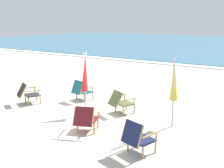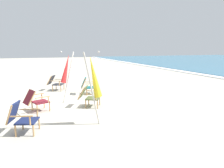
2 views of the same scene
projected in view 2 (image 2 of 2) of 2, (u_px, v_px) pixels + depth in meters
name	position (u px, v px, depth m)	size (l,w,h in m)	color
ground_plane	(54.00, 103.00, 7.96)	(80.00, 80.00, 0.00)	#B7AF9E
beach_chair_far_center	(35.00, 100.00, 6.77)	(0.81, 0.92, 0.78)	maroon
beach_chair_back_right	(55.00, 82.00, 10.23)	(0.85, 0.94, 0.78)	#28282D
beach_chair_front_right	(88.00, 85.00, 9.40)	(0.70, 0.81, 0.80)	#196066
beach_chair_front_left	(21.00, 117.00, 5.06)	(0.74, 0.81, 0.82)	#19234C
beach_chair_back_left	(88.00, 95.00, 7.39)	(0.85, 0.94, 0.78)	#515B33
umbrella_furled_red	(66.00, 69.00, 7.88)	(0.47, 0.67, 2.05)	#B7B2A8
umbrella_furled_yellow	(94.00, 78.00, 5.42)	(0.32, 0.57, 2.09)	#B7B2A8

